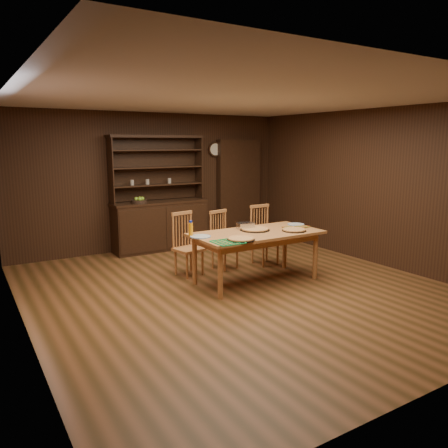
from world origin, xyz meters
TOP-DOWN VIEW (x-y plane):
  - floor at (0.00, 0.00)m, footprint 6.00×6.00m
  - room_shell at (0.00, 0.00)m, footprint 6.00×6.00m
  - china_hutch at (-0.00, 2.75)m, footprint 1.84×0.52m
  - doorway at (1.90, 2.90)m, footprint 1.00×0.18m
  - wall_clock at (1.35, 2.96)m, footprint 0.30×0.05m
  - dining_table at (0.41, 0.15)m, footprint 1.90×0.95m
  - chair_left at (-0.30, 1.03)m, footprint 0.47×0.45m
  - chair_center at (0.37, 1.05)m, footprint 0.47×0.45m
  - chair_right at (1.10, 0.93)m, footprint 0.42×0.41m
  - pizza_left at (-0.08, -0.18)m, footprint 0.38×0.38m
  - pizza_right at (0.93, -0.08)m, footprint 0.36×0.36m
  - pizza_center at (0.47, 0.27)m, footprint 0.44×0.44m
  - cooling_rack at (-0.31, -0.21)m, footprint 0.44×0.44m
  - plate_left at (-0.45, 0.28)m, footprint 0.29×0.29m
  - plate_right at (1.28, 0.29)m, footprint 0.27×0.27m
  - foil_dish at (0.40, 0.42)m, footprint 0.27×0.22m
  - juice_bottle at (-0.54, 0.39)m, footprint 0.06×0.06m
  - pot_holder_a at (1.25, 0.10)m, footprint 0.21×0.21m
  - pot_holder_b at (1.02, 0.13)m, footprint 0.21×0.21m
  - fruit_bowl at (-0.43, 2.69)m, footprint 0.30×0.30m

SIDE VIEW (x-z plane):
  - floor at x=0.00m, z-range 0.00..0.00m
  - chair_center at x=0.37m, z-range 0.03..0.98m
  - chair_left at x=-0.30m, z-range 0.03..1.01m
  - chair_right at x=1.10m, z-range 0.03..1.03m
  - china_hutch at x=0.00m, z-range -0.49..1.68m
  - dining_table at x=0.41m, z-range 0.29..1.04m
  - pot_holder_a at x=1.25m, z-range 0.75..0.76m
  - pot_holder_b at x=1.02m, z-range 0.75..0.76m
  - cooling_rack at x=-0.31m, z-range 0.75..0.77m
  - plate_left at x=-0.45m, z-range 0.75..0.77m
  - plate_right at x=1.28m, z-range 0.75..0.77m
  - pizza_center at x=0.47m, z-range 0.75..0.79m
  - pizza_left at x=-0.08m, z-range 0.75..0.79m
  - pizza_right at x=0.93m, z-range 0.75..0.79m
  - foil_dish at x=0.40m, z-range 0.75..0.85m
  - juice_bottle at x=-0.54m, z-range 0.74..0.97m
  - fruit_bowl at x=-0.43m, z-range 0.92..1.04m
  - doorway at x=1.90m, z-range 0.00..2.10m
  - room_shell at x=0.00m, z-range -1.42..4.58m
  - wall_clock at x=1.35m, z-range 1.75..2.05m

